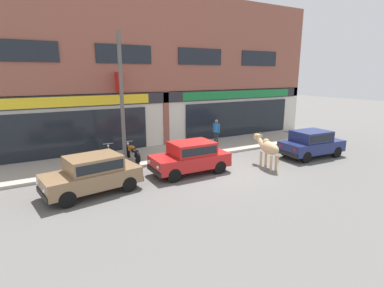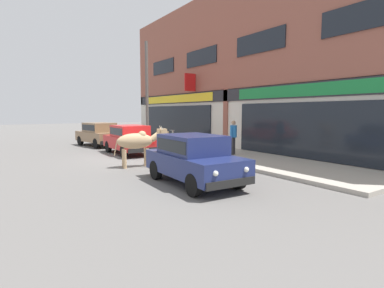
% 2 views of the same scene
% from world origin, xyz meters
% --- Properties ---
extents(ground_plane, '(90.00, 90.00, 0.00)m').
position_xyz_m(ground_plane, '(0.00, 0.00, 0.00)').
color(ground_plane, '#605E5B').
extents(sidewalk, '(19.00, 3.46, 0.13)m').
position_xyz_m(sidewalk, '(0.00, 3.93, 0.07)').
color(sidewalk, '#A8A093').
rests_on(sidewalk, ground).
extents(shop_building, '(23.00, 1.40, 9.17)m').
position_xyz_m(shop_building, '(-0.00, 5.92, 4.37)').
color(shop_building, '#8E5142').
rests_on(shop_building, ground).
extents(cow, '(0.80, 2.13, 1.61)m').
position_xyz_m(cow, '(2.35, -0.80, 1.01)').
color(cow, tan).
rests_on(cow, ground).
extents(car_0, '(3.68, 1.77, 1.46)m').
position_xyz_m(car_0, '(5.79, -0.54, 0.81)').
color(car_0, black).
rests_on(car_0, ground).
extents(car_1, '(3.63, 1.65, 1.46)m').
position_xyz_m(car_1, '(-1.26, 0.34, 0.81)').
color(car_1, black).
rests_on(car_1, ground).
extents(car_2, '(3.77, 2.11, 1.46)m').
position_xyz_m(car_2, '(-5.64, 0.13, 0.81)').
color(car_2, black).
rests_on(car_2, ground).
extents(motorcycle_0, '(0.52, 1.81, 0.88)m').
position_xyz_m(motorcycle_0, '(-4.11, 3.29, 0.52)').
color(motorcycle_0, black).
rests_on(motorcycle_0, sidewalk).
extents(motorcycle_1, '(0.52, 1.81, 0.88)m').
position_xyz_m(motorcycle_1, '(-3.01, 3.27, 0.52)').
color(motorcycle_1, black).
rests_on(motorcycle_1, sidewalk).
extents(pedestrian, '(0.32, 0.47, 1.60)m').
position_xyz_m(pedestrian, '(2.58, 3.91, 1.12)').
color(pedestrian, '#2D2D33').
rests_on(pedestrian, sidewalk).
extents(utility_pole, '(0.18, 0.18, 6.18)m').
position_xyz_m(utility_pole, '(-3.66, 2.50, 3.22)').
color(utility_pole, '#595651').
rests_on(utility_pole, sidewalk).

